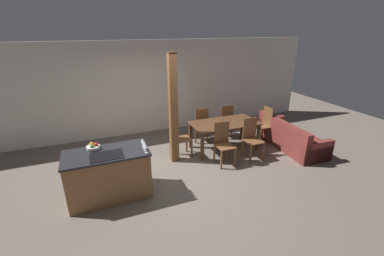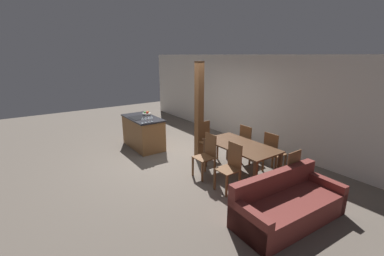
% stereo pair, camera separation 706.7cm
% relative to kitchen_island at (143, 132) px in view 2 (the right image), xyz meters
% --- Properties ---
extents(ground_plane, '(16.00, 16.00, 0.00)m').
position_rel_kitchen_island_xyz_m(ground_plane, '(1.26, 0.27, -0.46)').
color(ground_plane, '#665B51').
extents(wall_back, '(11.20, 0.08, 2.70)m').
position_rel_kitchen_island_xyz_m(wall_back, '(1.26, 2.97, 0.89)').
color(wall_back, silver).
rests_on(wall_back, ground_plane).
extents(kitchen_island, '(1.50, 0.77, 0.93)m').
position_rel_kitchen_island_xyz_m(kitchen_island, '(0.00, 0.00, 0.00)').
color(kitchen_island, olive).
rests_on(kitchen_island, ground_plane).
extents(fruit_bowl, '(0.24, 0.24, 0.11)m').
position_rel_kitchen_island_xyz_m(fruit_bowl, '(-0.20, 0.23, 0.51)').
color(fruit_bowl, silver).
rests_on(fruit_bowl, kitchen_island).
extents(wine_glass_near, '(0.08, 0.08, 0.17)m').
position_rel_kitchen_island_xyz_m(wine_glass_near, '(0.67, -0.30, 0.60)').
color(wine_glass_near, silver).
rests_on(wine_glass_near, kitchen_island).
extents(wine_glass_middle, '(0.08, 0.08, 0.17)m').
position_rel_kitchen_island_xyz_m(wine_glass_middle, '(0.67, -0.21, 0.60)').
color(wine_glass_middle, silver).
rests_on(wine_glass_middle, kitchen_island).
extents(wine_glass_far, '(0.08, 0.08, 0.17)m').
position_rel_kitchen_island_xyz_m(wine_glass_far, '(0.67, -0.12, 0.60)').
color(wine_glass_far, silver).
rests_on(wine_glass_far, kitchen_island).
extents(wine_glass_end, '(0.08, 0.08, 0.17)m').
position_rel_kitchen_island_xyz_m(wine_glass_end, '(0.67, -0.03, 0.60)').
color(wine_glass_end, silver).
rests_on(wine_glass_end, kitchen_island).
extents(dining_table, '(1.72, 0.91, 0.73)m').
position_rel_kitchen_island_xyz_m(dining_table, '(2.99, 1.02, 0.17)').
color(dining_table, '#51331E').
rests_on(dining_table, ground_plane).
extents(dining_chair_near_left, '(0.40, 0.40, 0.99)m').
position_rel_kitchen_island_xyz_m(dining_chair_near_left, '(2.60, 0.35, 0.05)').
color(dining_chair_near_left, brown).
rests_on(dining_chair_near_left, ground_plane).
extents(dining_chair_near_right, '(0.40, 0.40, 0.99)m').
position_rel_kitchen_island_xyz_m(dining_chair_near_right, '(3.38, 0.35, 0.05)').
color(dining_chair_near_right, brown).
rests_on(dining_chair_near_right, ground_plane).
extents(dining_chair_far_left, '(0.40, 0.40, 0.99)m').
position_rel_kitchen_island_xyz_m(dining_chair_far_left, '(2.60, 1.70, 0.05)').
color(dining_chair_far_left, brown).
rests_on(dining_chair_far_left, ground_plane).
extents(dining_chair_far_right, '(0.40, 0.40, 0.99)m').
position_rel_kitchen_island_xyz_m(dining_chair_far_right, '(3.38, 1.70, 0.05)').
color(dining_chair_far_right, brown).
rests_on(dining_chair_far_right, ground_plane).
extents(dining_chair_head_end, '(0.40, 0.40, 0.99)m').
position_rel_kitchen_island_xyz_m(dining_chair_head_end, '(1.75, 1.02, 0.05)').
color(dining_chair_head_end, brown).
rests_on(dining_chair_head_end, ground_plane).
extents(dining_chair_foot_end, '(0.40, 0.40, 0.99)m').
position_rel_kitchen_island_xyz_m(dining_chair_foot_end, '(4.23, 1.02, 0.05)').
color(dining_chair_foot_end, brown).
rests_on(dining_chair_foot_end, ground_plane).
extents(couch, '(0.94, 2.02, 0.76)m').
position_rel_kitchen_island_xyz_m(couch, '(4.68, 0.43, -0.20)').
color(couch, maroon).
rests_on(couch, ground_plane).
extents(timber_post, '(0.18, 0.18, 2.54)m').
position_rel_kitchen_island_xyz_m(timber_post, '(1.58, 0.90, 0.81)').
color(timber_post, brown).
rests_on(timber_post, ground_plane).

